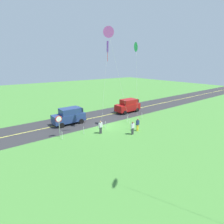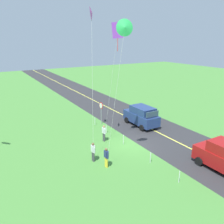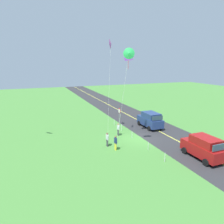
# 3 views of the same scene
# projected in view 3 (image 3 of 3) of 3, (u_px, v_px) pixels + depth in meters

# --- Properties ---
(ground_plane) EXTENTS (120.00, 120.00, 0.10)m
(ground_plane) POSITION_uv_depth(u_px,v_px,m) (139.00, 139.00, 26.06)
(ground_plane) COLOR #478438
(asphalt_road) EXTENTS (120.00, 7.00, 0.00)m
(asphalt_road) POSITION_uv_depth(u_px,v_px,m) (166.00, 135.00, 27.47)
(asphalt_road) COLOR #2D2D30
(asphalt_road) RESTS_ON ground
(road_centre_stripe) EXTENTS (120.00, 0.16, 0.00)m
(road_centre_stripe) POSITION_uv_depth(u_px,v_px,m) (166.00, 135.00, 27.47)
(road_centre_stripe) COLOR #E5E04C
(road_centre_stripe) RESTS_ON asphalt_road
(car_suv_foreground) EXTENTS (4.40, 2.12, 2.24)m
(car_suv_foreground) POSITION_uv_depth(u_px,v_px,m) (150.00, 120.00, 30.32)
(car_suv_foreground) COLOR navy
(car_suv_foreground) RESTS_ON ground
(car_parked_west_near) EXTENTS (4.40, 2.12, 2.24)m
(car_parked_west_near) POSITION_uv_depth(u_px,v_px,m) (204.00, 147.00, 20.53)
(car_parked_west_near) COLOR maroon
(car_parked_west_near) RESTS_ON ground
(stop_sign) EXTENTS (0.76, 0.08, 2.56)m
(stop_sign) POSITION_uv_depth(u_px,v_px,m) (119.00, 113.00, 31.42)
(stop_sign) COLOR gray
(stop_sign) RESTS_ON ground
(person_adult_near) EXTENTS (0.58, 0.22, 1.60)m
(person_adult_near) POSITION_uv_depth(u_px,v_px,m) (118.00, 129.00, 27.03)
(person_adult_near) COLOR #3F3F47
(person_adult_near) RESTS_ON ground
(person_adult_companion) EXTENTS (0.58, 0.22, 1.60)m
(person_adult_companion) POSITION_uv_depth(u_px,v_px,m) (107.00, 139.00, 23.54)
(person_adult_companion) COLOR #3F3F47
(person_adult_companion) RESTS_ON ground
(person_child_watcher) EXTENTS (0.58, 0.22, 1.60)m
(person_child_watcher) POSITION_uv_depth(u_px,v_px,m) (116.00, 142.00, 22.52)
(person_child_watcher) COLOR yellow
(person_child_watcher) RESTS_ON ground
(kite_red_low) EXTENTS (1.74, 1.01, 10.66)m
(kite_red_low) POSITION_uv_depth(u_px,v_px,m) (128.00, 57.00, 23.82)
(kite_red_low) COLOR silver
(kite_red_low) RESTS_ON ground
(kite_blue_mid) EXTENTS (3.02, 1.76, 11.80)m
(kite_blue_mid) POSITION_uv_depth(u_px,v_px,m) (111.00, 44.00, 23.87)
(kite_blue_mid) COLOR silver
(kite_blue_mid) RESTS_ON ground
(kite_yellow_high) EXTENTS (0.81, 1.74, 10.61)m
(kite_yellow_high) POSITION_uv_depth(u_px,v_px,m) (129.00, 54.00, 20.40)
(kite_yellow_high) COLOR silver
(kite_yellow_high) RESTS_ON ground
(fence_post_0) EXTENTS (0.05, 0.05, 0.90)m
(fence_post_0) POSITION_uv_depth(u_px,v_px,m) (165.00, 157.00, 19.91)
(fence_post_0) COLOR silver
(fence_post_0) RESTS_ON ground
(fence_post_1) EXTENTS (0.05, 0.05, 0.90)m
(fence_post_1) POSITION_uv_depth(u_px,v_px,m) (148.00, 146.00, 22.64)
(fence_post_1) COLOR silver
(fence_post_1) RESTS_ON ground
(fence_post_2) EXTENTS (0.05, 0.05, 0.90)m
(fence_post_2) POSITION_uv_depth(u_px,v_px,m) (132.00, 135.00, 26.15)
(fence_post_2) COLOR silver
(fence_post_2) RESTS_ON ground
(fence_post_3) EXTENTS (0.05, 0.05, 0.90)m
(fence_post_3) POSITION_uv_depth(u_px,v_px,m) (122.00, 127.00, 29.04)
(fence_post_3) COLOR silver
(fence_post_3) RESTS_ON ground
(fence_post_4) EXTENTS (0.05, 0.05, 0.90)m
(fence_post_4) POSITION_uv_depth(u_px,v_px,m) (114.00, 122.00, 31.49)
(fence_post_4) COLOR silver
(fence_post_4) RESTS_ON ground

